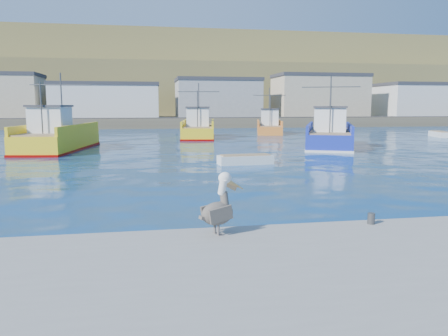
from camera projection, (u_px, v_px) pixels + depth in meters
name	position (u px, v px, depth m)	size (l,w,h in m)	color
ground	(238.00, 216.00, 14.73)	(260.00, 260.00, 0.00)	navy
dock_bollards	(286.00, 223.00, 11.43)	(36.20, 0.20, 0.30)	#4C4C4C
far_shore	(157.00, 86.00, 119.95)	(200.00, 81.00, 24.00)	brown
trawler_yellow_a	(58.00, 137.00, 36.46)	(5.54, 11.95, 6.54)	yellow
trawler_yellow_b	(199.00, 129.00, 50.44)	(5.12, 10.76, 6.39)	yellow
trawler_blue	(329.00, 136.00, 39.09)	(7.74, 11.45, 6.46)	#18299C
boat_orange	(269.00, 126.00, 57.71)	(4.95, 8.75, 6.07)	orange
skiff_mid	(245.00, 160.00, 27.72)	(3.54, 1.49, 0.75)	silver
skiff_far	(440.00, 135.00, 51.90)	(2.23, 4.03, 0.83)	silver
pelican	(219.00, 208.00, 10.82)	(1.24, 0.76, 1.56)	#595451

